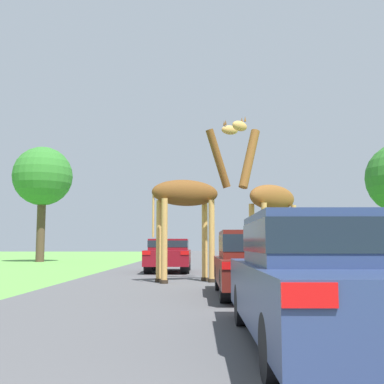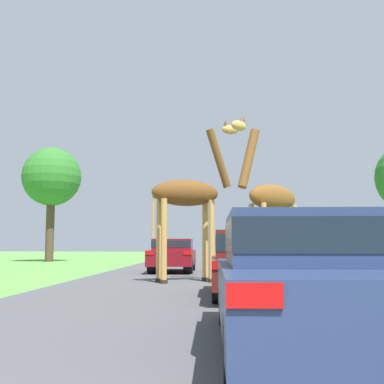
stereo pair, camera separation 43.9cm
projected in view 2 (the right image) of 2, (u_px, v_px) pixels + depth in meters
The scene contains 8 objects.
road at pixel (207, 263), 30.23m from camera, with size 8.21×120.00×0.00m.
giraffe_near_road at pixel (189, 199), 14.81m from camera, with size 2.84×1.39×5.12m.
giraffe_companion at pixel (270, 201), 14.52m from camera, with size 2.29×2.07×4.88m.
car_lead_maroon at pixel (309, 277), 5.33m from camera, with size 1.98×4.78×1.47m.
car_queue_right at pixel (173, 254), 20.13m from camera, with size 1.76×4.24×1.37m.
car_queue_left at pixel (254, 251), 28.88m from camera, with size 1.85×4.26×1.43m.
car_far_ahead at pixel (252, 261), 10.64m from camera, with size 1.77×4.34×1.43m.
tree_centre_back at pixel (52, 178), 32.72m from camera, with size 3.96×3.96×7.72m.
Camera 2 is at (0.39, -0.55, 1.12)m, focal length 45.00 mm.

